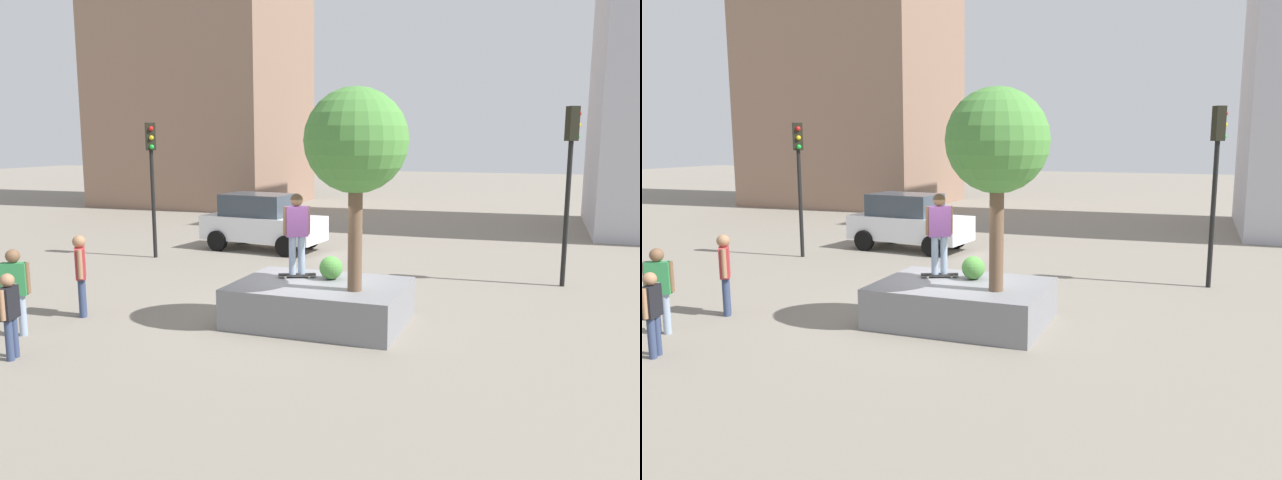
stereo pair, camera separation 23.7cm
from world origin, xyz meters
TOP-DOWN VIEW (x-y plane):
  - ground_plane at (0.00, 0.00)m, footprint 120.00×120.00m
  - planter_ledge at (0.50, -0.29)m, footprint 3.45×2.49m
  - plaza_tree at (1.35, -0.63)m, footprint 2.00×2.00m
  - boxwood_shrub at (0.60, 0.14)m, footprint 0.49×0.49m
  - skateboard at (-0.14, 0.06)m, footprint 0.82×0.51m
  - skateboarder at (-0.14, 0.06)m, footprint 0.50×0.42m
  - police_car at (-4.25, 7.12)m, footprint 4.24×2.22m
  - traffic_light_corner at (5.33, 4.84)m, footprint 0.37×0.36m
  - traffic_light_median at (-6.87, 4.66)m, footprint 0.37×0.37m
  - pedestrian_crossing at (-3.76, -4.12)m, footprint 0.29×0.49m
  - passerby_with_bag at (-4.44, -1.56)m, footprint 0.45×0.49m
  - bystander_watching at (-4.68, -3.08)m, footprint 0.53×0.37m

SIDE VIEW (x-z plane):
  - ground_plane at x=0.00m, z-range 0.00..0.00m
  - planter_ledge at x=0.50m, z-range 0.00..0.83m
  - pedestrian_crossing at x=-3.76m, z-range 0.12..1.62m
  - skateboard at x=-0.14m, z-range 0.85..0.92m
  - police_car at x=-4.25m, z-range 0.02..1.92m
  - bystander_watching at x=-4.68m, z-range 0.13..1.83m
  - passerby_with_bag at x=-4.44m, z-range 0.14..1.89m
  - boxwood_shrub at x=0.60m, z-range 0.83..1.32m
  - skateboarder at x=-0.14m, z-range 1.03..2.76m
  - traffic_light_median at x=-6.87m, z-range 0.79..5.04m
  - traffic_light_corner at x=5.33m, z-range 0.83..5.38m
  - plaza_tree at x=1.35m, z-range 1.74..5.64m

